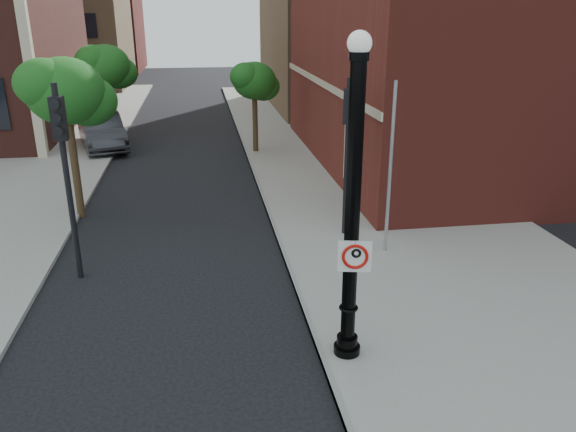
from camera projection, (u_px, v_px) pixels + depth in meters
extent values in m
plane|color=black|center=(214.00, 370.00, 10.39)|extent=(120.00, 120.00, 0.00)
cube|color=gray|center=(370.00, 191.00, 20.52)|extent=(8.00, 60.00, 0.12)
cube|color=gray|center=(4.00, 155.00, 25.75)|extent=(10.00, 50.00, 0.12)
cube|color=gray|center=(263.00, 196.00, 19.94)|extent=(0.10, 60.00, 0.14)
cube|color=black|center=(351.00, 146.00, 18.78)|extent=(0.08, 1.40, 2.40)
cube|color=beige|center=(321.00, 83.00, 22.90)|extent=(0.06, 16.00, 0.25)
cube|color=#90724F|center=(51.00, 14.00, 47.38)|extent=(12.00, 12.00, 12.00)
cube|color=maroon|center=(83.00, 23.00, 60.71)|extent=(12.00, 12.00, 10.00)
cylinder|color=black|center=(347.00, 351.00, 10.74)|extent=(0.51, 0.51, 0.27)
cylinder|color=black|center=(347.00, 341.00, 10.66)|extent=(0.40, 0.40, 0.23)
cylinder|color=black|center=(352.00, 216.00, 9.79)|extent=(0.27, 0.27, 5.25)
torus|color=black|center=(348.00, 308.00, 10.41)|extent=(0.36, 0.36, 0.05)
cylinder|color=black|center=(359.00, 56.00, 8.86)|extent=(0.33, 0.33, 0.14)
sphere|color=silver|center=(360.00, 43.00, 8.79)|extent=(0.40, 0.40, 0.40)
cube|color=white|center=(355.00, 256.00, 9.89)|extent=(0.59, 0.14, 0.60)
cube|color=black|center=(355.00, 242.00, 9.80)|extent=(0.59, 0.13, 0.05)
cube|color=black|center=(354.00, 270.00, 9.99)|extent=(0.59, 0.13, 0.05)
cube|color=black|center=(339.00, 256.00, 9.91)|extent=(0.05, 0.02, 0.60)
cube|color=black|center=(370.00, 257.00, 9.88)|extent=(0.05, 0.02, 0.60)
torus|color=#B50F07|center=(355.00, 256.00, 9.89)|extent=(0.48, 0.16, 0.48)
cube|color=#B50F07|center=(355.00, 256.00, 9.89)|extent=(0.33, 0.08, 0.34)
cube|color=black|center=(352.00, 256.00, 9.90)|extent=(0.05, 0.02, 0.28)
torus|color=black|center=(356.00, 253.00, 9.87)|extent=(0.19, 0.09, 0.18)
cylinder|color=black|center=(355.00, 242.00, 9.80)|extent=(0.03, 0.03, 0.03)
imported|color=#29292E|center=(102.00, 131.00, 26.87)|extent=(3.09, 5.45, 1.70)
cylinder|color=black|center=(68.00, 186.00, 13.21)|extent=(0.14, 0.14, 4.78)
cube|color=black|center=(59.00, 119.00, 12.66)|extent=(0.30, 0.29, 0.99)
sphere|color=#E50505|center=(55.00, 104.00, 12.40)|extent=(0.18, 0.18, 0.18)
sphere|color=#FF8C00|center=(57.00, 118.00, 12.50)|extent=(0.18, 0.18, 0.18)
sphere|color=#00E519|center=(59.00, 131.00, 12.60)|extent=(0.18, 0.18, 0.18)
cylinder|color=black|center=(347.00, 161.00, 15.77)|extent=(0.13, 0.13, 4.59)
cube|color=black|center=(349.00, 106.00, 15.25)|extent=(0.35, 0.34, 0.96)
sphere|color=#E50505|center=(352.00, 95.00, 15.00)|extent=(0.17, 0.17, 0.17)
sphere|color=#FF8C00|center=(352.00, 105.00, 15.10)|extent=(0.17, 0.17, 0.17)
sphere|color=#00E519|center=(351.00, 116.00, 15.20)|extent=(0.17, 0.17, 0.17)
cylinder|color=#999999|center=(390.00, 172.00, 14.55)|extent=(0.09, 0.09, 4.67)
cylinder|color=#382616|center=(74.00, 161.00, 17.50)|extent=(0.24, 0.24, 3.75)
ellipsoid|color=#195015|center=(65.00, 91.00, 16.76)|extent=(2.35, 2.35, 2.00)
ellipsoid|color=#195015|center=(88.00, 101.00, 17.36)|extent=(1.82, 1.82, 1.55)
ellipsoid|color=#195015|center=(44.00, 83.00, 16.30)|extent=(1.71, 1.71, 1.46)
cylinder|color=#382616|center=(110.00, 110.00, 26.69)|extent=(0.24, 0.24, 3.62)
ellipsoid|color=#195015|center=(106.00, 66.00, 25.98)|extent=(2.27, 2.27, 1.93)
ellipsoid|color=#195015|center=(119.00, 73.00, 26.56)|extent=(1.76, 1.76, 1.49)
ellipsoid|color=#195015|center=(93.00, 61.00, 25.53)|extent=(1.65, 1.65, 1.41)
cylinder|color=#382616|center=(255.00, 120.00, 25.70)|extent=(0.24, 0.24, 3.11)
ellipsoid|color=#195015|center=(254.00, 81.00, 25.09)|extent=(1.95, 1.95, 1.66)
ellipsoid|color=#195015|center=(263.00, 86.00, 25.60)|extent=(1.51, 1.51, 1.28)
ellipsoid|color=#195015|center=(246.00, 76.00, 24.71)|extent=(1.42, 1.42, 1.21)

